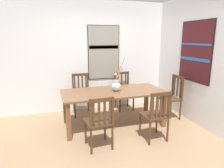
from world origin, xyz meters
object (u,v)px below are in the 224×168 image
Objects in this scene: dining_table at (113,95)px; painting_on_side_wall at (196,52)px; chair_1 at (156,114)px; chair_0 at (81,94)px; chair_4 at (172,97)px; centerpiece_vase at (116,85)px; chair_3 at (123,90)px; painting_on_back_wall at (104,53)px; chair_2 at (99,121)px.

painting_on_side_wall is (1.70, -0.29, 0.88)m from dining_table.
dining_table is 1.65× the size of painting_on_side_wall.
chair_0 is at bearing 122.03° from chair_1.
centerpiece_vase is at bearing 179.36° from chair_4.
chair_0 is 2.11m from chair_4.
painting_on_side_wall is (1.16, -1.16, 1.03)m from chair_3.
dining_table is at bearing 170.47° from painting_on_side_wall.
painting_on_side_wall reaches higher than chair_4.
chair_4 reaches higher than chair_0.
chair_3 is 0.71× the size of painting_on_back_wall.
chair_2 is at bearing -88.57° from chair_0.
chair_2 is 2.00m from chair_3.
chair_3 is 1.08m from painting_on_back_wall.
chair_1 is 1.68m from painting_on_side_wall.
chair_0 is (-0.60, 0.84, -0.35)m from centerpiece_vase.
dining_table is at bearing 120.73° from chair_1.
chair_0 is 2.71m from painting_on_side_wall.
chair_1 is 0.95× the size of chair_4.
chair_0 is at bearing -154.43° from painting_on_back_wall.
chair_1 is at bearing -78.44° from painting_on_back_wall.
painting_on_back_wall is at bearing 148.90° from chair_3.
dining_table is 1.39m from chair_4.
chair_0 is 1.66m from chair_2.
painting_on_back_wall is (-1.28, 1.17, 0.95)m from chair_4.
painting_on_side_wall is (0.32, -0.26, 1.03)m from chair_4.
centerpiece_vase is at bearing 55.56° from chair_2.
chair_2 is 2.27m from painting_on_back_wall.
painting_on_side_wall is at bearing 25.88° from chair_1.
centerpiece_vase is 0.75× the size of chair_2.
chair_4 is 0.73× the size of painting_on_back_wall.
painting_on_side_wall is at bearing -41.65° from painting_on_back_wall.
centerpiece_vase is 0.71× the size of chair_0.
chair_3 is 1.94m from painting_on_side_wall.
chair_0 reaches higher than chair_1.
chair_3 reaches higher than dining_table.
chair_4 is (0.84, -0.90, 0.01)m from chair_3.
chair_1 is 2.25m from painting_on_back_wall.
dining_table is 1.02m from chair_1.
chair_3 is (0.49, 0.88, -0.37)m from centerpiece_vase.
chair_4 is (0.87, 0.83, 0.00)m from chair_1.
chair_1 is at bearing -136.18° from chair_4.
chair_0 is at bearing 153.66° from painting_on_side_wall.
painting_on_back_wall is 1.06× the size of painting_on_side_wall.
chair_1 is at bearing -61.78° from centerpiece_vase.
chair_0 is 1.07× the size of chair_2.
painting_on_back_wall reaches higher than chair_3.
centerpiece_vase reaches higher than chair_1.
chair_2 is 2.50m from painting_on_side_wall.
painting_on_back_wall is (-0.41, 2.00, 0.95)m from chair_1.
chair_3 is 1.23m from chair_4.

